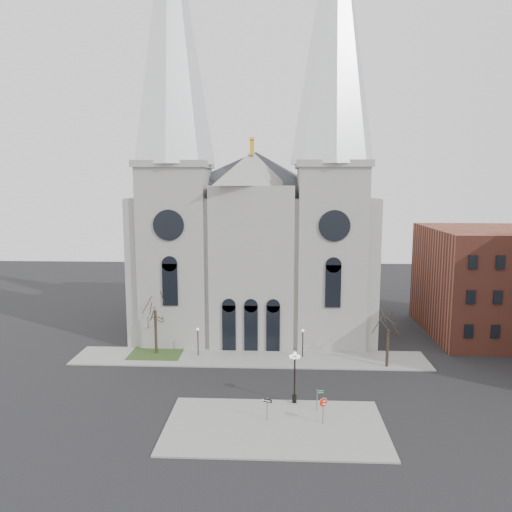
{
  "coord_description": "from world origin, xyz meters",
  "views": [
    {
      "loc": [
        3.24,
        -43.33,
        19.81
      ],
      "look_at": [
        0.84,
        8.0,
        12.27
      ],
      "focal_mm": 35.0,
      "sensor_mm": 36.0,
      "label": 1
    }
  ],
  "objects_px": {
    "stop_sign": "(323,405)",
    "one_way_sign": "(267,405)",
    "globe_lamp": "(295,371)",
    "street_name_sign": "(318,398)"
  },
  "relations": [
    {
      "from": "globe_lamp",
      "to": "street_name_sign",
      "type": "relative_size",
      "value": 2.45
    },
    {
      "from": "globe_lamp",
      "to": "street_name_sign",
      "type": "xyz_separation_m",
      "value": [
        1.99,
        -1.54,
        -1.83
      ]
    },
    {
      "from": "stop_sign",
      "to": "one_way_sign",
      "type": "distance_m",
      "value": 4.63
    },
    {
      "from": "stop_sign",
      "to": "one_way_sign",
      "type": "xyz_separation_m",
      "value": [
        -4.61,
        0.41,
        -0.28
      ]
    },
    {
      "from": "globe_lamp",
      "to": "one_way_sign",
      "type": "xyz_separation_m",
      "value": [
        -2.38,
        -3.53,
        -1.65
      ]
    },
    {
      "from": "stop_sign",
      "to": "globe_lamp",
      "type": "xyz_separation_m",
      "value": [
        -2.22,
        3.95,
        1.37
      ]
    },
    {
      "from": "stop_sign",
      "to": "street_name_sign",
      "type": "xyz_separation_m",
      "value": [
        -0.23,
        2.4,
        -0.46
      ]
    },
    {
      "from": "globe_lamp",
      "to": "stop_sign",
      "type": "bearing_deg",
      "value": -60.58
    },
    {
      "from": "street_name_sign",
      "to": "stop_sign",
      "type": "bearing_deg",
      "value": -94.29
    },
    {
      "from": "stop_sign",
      "to": "globe_lamp",
      "type": "relative_size",
      "value": 0.48
    }
  ]
}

